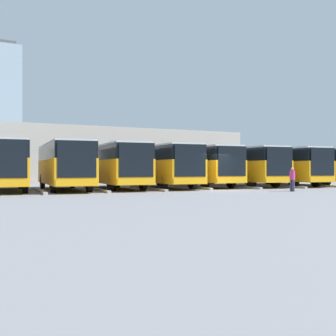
# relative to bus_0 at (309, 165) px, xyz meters

# --- Properties ---
(ground_plane) EXTENTS (600.00, 600.00, 0.00)m
(ground_plane) POSITION_rel_bus_0_xyz_m (13.09, 4.96, -1.79)
(ground_plane) COLOR gray
(bus_0) EXTENTS (3.31, 10.78, 3.19)m
(bus_0) POSITION_rel_bus_0_xyz_m (0.00, 0.00, 0.00)
(bus_0) COLOR orange
(bus_0) RESTS_ON ground_plane
(curb_divider_0) EXTENTS (0.82, 7.59, 0.15)m
(curb_divider_0) POSITION_rel_bus_0_xyz_m (1.87, 1.57, -1.71)
(curb_divider_0) COLOR #9E9E99
(curb_divider_0) RESTS_ON ground_plane
(bus_1) EXTENTS (3.31, 10.78, 3.19)m
(bus_1) POSITION_rel_bus_0_xyz_m (3.74, 0.27, 0.00)
(bus_1) COLOR orange
(bus_1) RESTS_ON ground_plane
(curb_divider_1) EXTENTS (0.82, 7.59, 0.15)m
(curb_divider_1) POSITION_rel_bus_0_xyz_m (5.61, 1.84, -1.71)
(curb_divider_1) COLOR #9E9E99
(curb_divider_1) RESTS_ON ground_plane
(bus_2) EXTENTS (3.31, 10.78, 3.19)m
(bus_2) POSITION_rel_bus_0_xyz_m (7.48, -0.27, 0.00)
(bus_2) COLOR orange
(bus_2) RESTS_ON ground_plane
(curb_divider_2) EXTENTS (0.82, 7.59, 0.15)m
(curb_divider_2) POSITION_rel_bus_0_xyz_m (9.35, 1.30, -1.71)
(curb_divider_2) COLOR #9E9E99
(curb_divider_2) RESTS_ON ground_plane
(bus_3) EXTENTS (3.31, 10.78, 3.19)m
(bus_3) POSITION_rel_bus_0_xyz_m (11.22, -0.90, 0.00)
(bus_3) COLOR orange
(bus_3) RESTS_ON ground_plane
(curb_divider_3) EXTENTS (0.82, 7.59, 0.15)m
(curb_divider_3) POSITION_rel_bus_0_xyz_m (13.09, 0.66, -1.71)
(curb_divider_3) COLOR #9E9E99
(curb_divider_3) RESTS_ON ground_plane
(bus_4) EXTENTS (3.31, 10.78, 3.19)m
(bus_4) POSITION_rel_bus_0_xyz_m (14.96, -0.25, 0.00)
(bus_4) COLOR orange
(bus_4) RESTS_ON ground_plane
(curb_divider_4) EXTENTS (0.82, 7.59, 0.15)m
(curb_divider_4) POSITION_rel_bus_0_xyz_m (16.82, 1.32, -1.71)
(curb_divider_4) COLOR #9E9E99
(curb_divider_4) RESTS_ON ground_plane
(bus_5) EXTENTS (3.31, 10.78, 3.19)m
(bus_5) POSITION_rel_bus_0_xyz_m (18.70, -0.35, 0.00)
(bus_5) COLOR orange
(bus_5) RESTS_ON ground_plane
(curb_divider_5) EXTENTS (0.82, 7.59, 0.15)m
(curb_divider_5) POSITION_rel_bus_0_xyz_m (20.56, 1.22, -1.71)
(curb_divider_5) COLOR #9E9E99
(curb_divider_5) RESTS_ON ground_plane
(bus_6) EXTENTS (3.31, 10.78, 3.19)m
(bus_6) POSITION_rel_bus_0_xyz_m (22.43, -0.09, 0.00)
(bus_6) COLOR orange
(bus_6) RESTS_ON ground_plane
(curb_divider_6) EXTENTS (0.82, 7.59, 0.15)m
(curb_divider_6) POSITION_rel_bus_0_xyz_m (24.30, 1.48, -1.71)
(curb_divider_6) COLOR #9E9E99
(curb_divider_6) RESTS_ON ground_plane
(bus_7) EXTENTS (3.31, 10.78, 3.19)m
(bus_7) POSITION_rel_bus_0_xyz_m (26.17, -0.69, 0.00)
(bus_7) COLOR orange
(bus_7) RESTS_ON ground_plane
(pedestrian) EXTENTS (0.35, 0.37, 1.55)m
(pedestrian) POSITION_rel_bus_0_xyz_m (9.55, 8.13, -0.95)
(pedestrian) COLOR #38384C
(pedestrian) RESTS_ON ground_plane
(station_building) EXTENTS (28.98, 14.77, 5.88)m
(station_building) POSITION_rel_bus_0_xyz_m (13.09, -18.58, 1.18)
(station_building) COLOR #A8A399
(station_building) RESTS_ON ground_plane
(office_tower) EXTENTS (18.94, 18.94, 71.49)m
(office_tower) POSITION_rel_bus_0_xyz_m (8.51, -219.57, 33.36)
(office_tower) COLOR #93A8B7
(office_tower) RESTS_ON ground_plane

